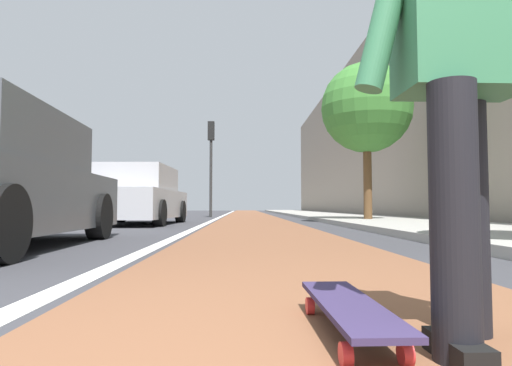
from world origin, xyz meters
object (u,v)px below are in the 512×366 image
at_px(parked_car_mid, 138,197).
at_px(traffic_light, 211,151).
at_px(skater_person, 461,58).
at_px(skateboard, 348,308).
at_px(street_tree_mid, 367,108).

xyz_separation_m(parked_car_mid, traffic_light, (7.43, -1.31, 2.15)).
bearing_deg(skater_person, skateboard, 66.65).
xyz_separation_m(skateboard, skater_person, (-0.15, -0.35, 0.84)).
height_order(skater_person, parked_car_mid, skater_person).
bearing_deg(street_tree_mid, skater_person, 165.50).
relative_size(parked_car_mid, traffic_light, 1.05).
bearing_deg(parked_car_mid, street_tree_mid, -83.80).
distance_m(skater_person, street_tree_mid, 11.05).
xyz_separation_m(skateboard, traffic_light, (17.09, 1.75, 2.75)).
bearing_deg(traffic_light, skateboard, -174.14).
relative_size(skateboard, skater_person, 0.51).
bearing_deg(traffic_light, parked_car_mid, 169.96).
relative_size(skater_person, street_tree_mid, 0.37).
bearing_deg(traffic_light, skater_person, -173.06).
height_order(skateboard, street_tree_mid, street_tree_mid).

